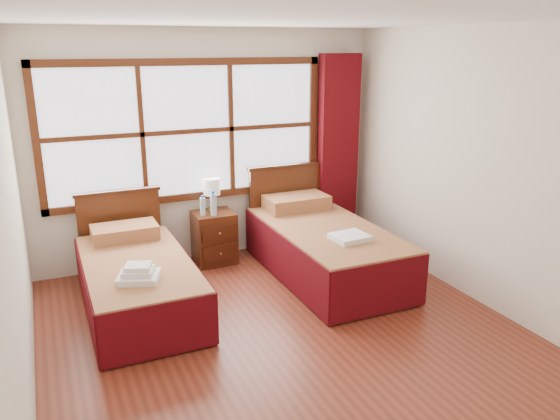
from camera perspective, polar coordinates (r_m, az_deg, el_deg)
name	(u,v)px	position (r m, az deg, el deg)	size (l,w,h in m)	color
floor	(293,343)	(4.74, 1.36, -13.71)	(4.50, 4.50, 0.00)	maroon
ceiling	(295,17)	(4.09, 1.62, 19.50)	(4.50, 4.50, 0.00)	white
wall_back	(209,147)	(6.29, -7.41, 6.54)	(4.00, 4.00, 0.00)	silver
wall_left	(9,228)	(3.86, -26.47, -1.72)	(4.50, 4.50, 0.00)	silver
wall_right	(491,171)	(5.38, 21.14, 3.80)	(4.50, 4.50, 0.00)	silver
window	(188,131)	(6.15, -9.62, 8.11)	(3.16, 0.06, 1.56)	white
curtain	(338,150)	(6.81, 6.04, 6.27)	(0.50, 0.16, 2.30)	#59080E
bed_left	(137,280)	(5.37, -14.69, -7.04)	(0.97, 1.99, 0.93)	#3D1B0C
bed_right	(323,246)	(5.95, 4.54, -3.79)	(1.07, 2.09, 1.04)	#3D1B0C
nightstand	(214,237)	(6.29, -6.88, -2.87)	(0.45, 0.44, 0.60)	#492110
towels_left	(138,274)	(4.80, -14.57, -6.48)	(0.42, 0.39, 0.14)	white
towels_right	(350,237)	(5.46, 7.30, -2.84)	(0.37, 0.33, 0.05)	white
lamp	(212,188)	(6.25, -7.15, 2.34)	(0.19, 0.19, 0.37)	gold
bottle_near	(203,206)	(6.10, -8.08, 0.41)	(0.06, 0.06, 0.22)	silver
bottle_far	(213,204)	(6.07, -6.96, 0.59)	(0.07, 0.07, 0.28)	silver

